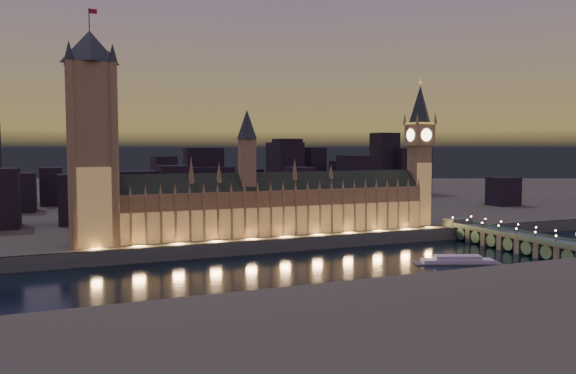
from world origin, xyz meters
name	(u,v)px	position (x,y,z in m)	size (l,w,h in m)	color
ground_plane	(318,264)	(0.00, 0.00, 0.00)	(2000.00, 2000.00, 0.00)	black
north_bank	(158,190)	(0.00, 520.00, 4.00)	(2000.00, 960.00, 8.00)	#434334
embankment_wall	(289,245)	(0.00, 41.00, 4.00)	(2000.00, 2.50, 8.00)	#41504C
palace_of_westminster	(276,205)	(-0.38, 61.75, 26.37)	(202.00, 21.95, 78.00)	olive
victoria_tower	(92,129)	(-110.00, 61.93, 73.05)	(31.68, 31.68, 130.73)	olive
elizabeth_tower	(420,143)	(108.00, 61.92, 66.21)	(18.00, 18.00, 104.58)	olive
westminster_bridge	(509,240)	(128.27, -3.46, 6.00)	(16.47, 113.00, 15.90)	#41504C
river_boat	(457,261)	(70.46, -26.65, 1.56)	(47.33, 26.88, 4.50)	#41504C
city_backdrop	(245,180)	(39.47, 247.77, 30.93)	(479.02, 215.63, 77.97)	black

